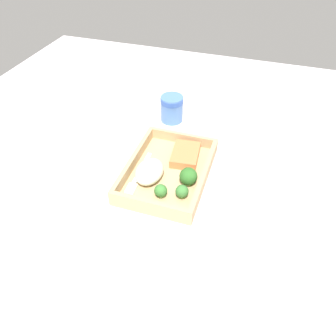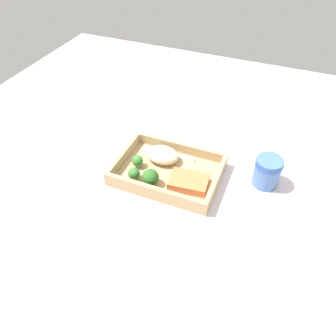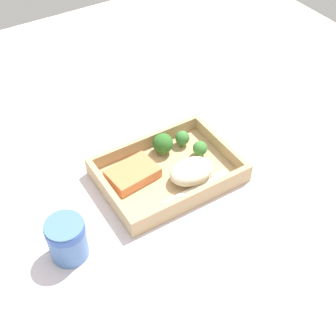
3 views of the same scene
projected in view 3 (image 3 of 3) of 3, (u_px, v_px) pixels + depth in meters
The scene contains 10 objects.
ground_plane at pixel (168, 180), 99.69cm from camera, with size 160.00×160.00×2.00cm, color silver.
takeout_tray at pixel (168, 175), 98.56cm from camera, with size 28.33×20.24×1.20cm, color tan.
tray_rim at pixel (168, 168), 97.04cm from camera, with size 28.33×20.24×3.08cm.
salmon_fillet at pixel (133, 174), 96.33cm from camera, with size 10.02×7.00×2.35cm, color #D97644.
mashed_potatoes at pixel (192, 171), 95.58cm from camera, with size 9.64×6.86×4.17cm, color beige.
broccoli_floret_1 at pixel (182, 138), 103.02cm from camera, with size 3.18×3.18×3.61cm.
broccoli_floret_2 at pixel (200, 149), 100.60cm from camera, with size 3.15×3.15×3.62cm.
broccoli_floret_3 at pixel (163, 144), 100.94cm from camera, with size 4.48×4.48×4.78cm.
fork at pixel (200, 186), 95.20cm from camera, with size 15.83×2.27×0.44cm.
paper_cup at pixel (67, 238), 82.08cm from camera, with size 7.14×7.14×8.36cm.
Camera 3 is at (-36.21, -58.16, 71.47)cm, focal length 50.00 mm.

